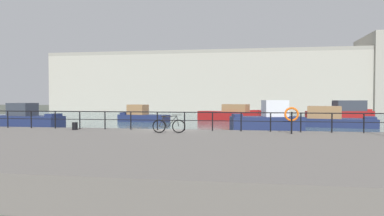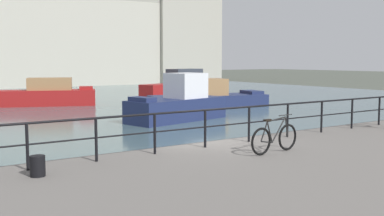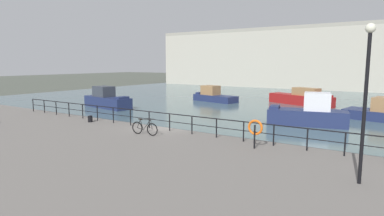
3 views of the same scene
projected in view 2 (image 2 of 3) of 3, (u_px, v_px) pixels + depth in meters
name	position (u px, v px, depth m)	size (l,w,h in m)	color
ground_plane	(208.00, 175.00, 14.08)	(240.00, 240.00, 0.00)	#4C5147
moored_harbor_tender	(42.00, 95.00, 35.35)	(8.47, 4.89, 2.13)	maroon
moored_white_yacht	(208.00, 97.00, 34.98)	(9.24, 4.55, 2.08)	navy
moored_red_daysailer	(179.00, 85.00, 45.16)	(8.64, 4.29, 2.60)	maroon
moored_cabin_cruiser	(179.00, 104.00, 26.79)	(6.57, 3.51, 2.72)	navy
quay_railing	(228.00, 119.00, 13.37)	(27.47, 0.07, 1.08)	black
parked_bicycle	(275.00, 138.00, 12.20)	(1.77, 0.22, 0.98)	black
mooring_bollard	(38.00, 166.00, 9.74)	(0.32, 0.32, 0.44)	black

